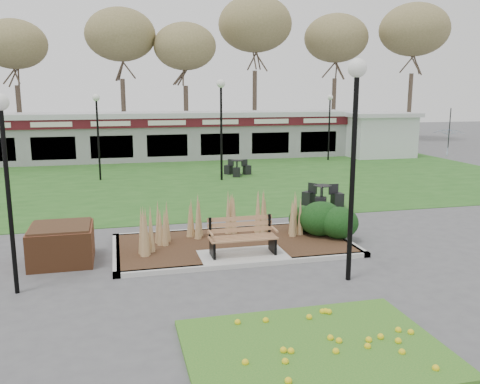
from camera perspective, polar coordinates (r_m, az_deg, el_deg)
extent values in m
plane|color=#515154|center=(12.80, 0.50, -7.77)|extent=(100.00, 100.00, 0.00)
cube|color=#25591C|center=(24.27, -6.53, 1.31)|extent=(34.00, 16.00, 0.02)
cube|color=#2D7320|center=(8.76, 8.30, -17.01)|extent=(4.20, 3.00, 0.08)
cube|color=#372416|center=(13.89, -0.73, -5.97)|extent=(6.22, 3.22, 0.12)
cube|color=#B7B7B2|center=(12.40, 0.97, -8.10)|extent=(6.40, 0.18, 0.12)
cube|color=#B7B7B2|center=(15.40, -2.10, -4.24)|extent=(6.40, 0.18, 0.12)
cube|color=#B7B7B2|center=(13.56, -13.73, -6.73)|extent=(0.18, 3.40, 0.12)
cube|color=#B7B7B2|center=(14.87, 11.06, -5.01)|extent=(0.18, 3.40, 0.12)
cube|color=#B7B7B2|center=(12.91, 0.33, -7.28)|extent=(2.20, 1.20, 0.13)
cone|color=tan|center=(13.81, -8.83, -3.46)|extent=(0.36, 0.36, 1.15)
cone|color=tan|center=(14.31, -4.98, -2.85)|extent=(0.36, 0.36, 1.15)
cone|color=tan|center=(14.70, -0.86, -2.42)|extent=(0.36, 0.36, 1.15)
cone|color=tan|center=(14.74, 2.73, -2.40)|extent=(0.36, 0.36, 1.15)
cone|color=tan|center=(14.61, 6.18, -2.57)|extent=(0.36, 0.36, 1.15)
cone|color=tan|center=(13.01, -10.71, -4.45)|extent=(0.36, 0.36, 1.15)
ellipsoid|color=black|center=(14.71, 9.01, -2.99)|extent=(1.21, 1.10, 0.99)
ellipsoid|color=black|center=(14.53, 11.07, -3.42)|extent=(1.10, 1.00, 0.90)
ellipsoid|color=black|center=(15.28, 9.32, -2.69)|extent=(1.06, 0.96, 0.86)
ellipsoid|color=black|center=(15.08, 7.21, -3.02)|extent=(0.92, 0.84, 0.76)
cube|color=#A7754B|center=(12.77, 0.34, -5.18)|extent=(1.70, 0.57, 0.04)
cube|color=#A7754B|center=(12.98, 0.00, -3.62)|extent=(1.70, 0.13, 0.44)
cube|color=black|center=(12.67, -3.11, -6.36)|extent=(0.06, 0.55, 0.42)
cube|color=black|center=(13.03, 3.68, -5.86)|extent=(0.06, 0.55, 0.42)
cube|color=black|center=(12.82, -3.38, -3.96)|extent=(0.06, 0.06, 0.50)
cube|color=black|center=(13.18, 3.31, -3.54)|extent=(0.06, 0.06, 0.50)
cube|color=#A7754B|center=(12.53, -3.29, -4.66)|extent=(0.05, 0.50, 0.04)
cube|color=#A7754B|center=(12.92, 3.90, -4.18)|extent=(0.05, 0.50, 0.04)
cube|color=brown|center=(13.33, -19.38, -5.62)|extent=(1.50, 1.50, 0.90)
cube|color=#372416|center=(13.20, -19.51, -3.66)|extent=(1.40, 1.40, 0.06)
cube|color=gray|center=(31.99, -8.44, 5.99)|extent=(24.00, 3.00, 2.60)
cube|color=#4D1017|center=(30.37, -8.21, 7.71)|extent=(24.00, 0.18, 0.55)
cube|color=silver|center=(31.89, -8.52, 8.59)|extent=(24.60, 3.40, 0.30)
cube|color=silver|center=(30.27, -8.19, 7.70)|extent=(22.00, 0.02, 0.28)
cube|color=black|center=(30.58, -8.16, 5.20)|extent=(22.00, 0.10, 1.30)
cube|color=silver|center=(34.11, 15.24, 6.04)|extent=(4.00, 3.00, 2.60)
cube|color=silver|center=(34.03, 15.36, 8.39)|extent=(4.40, 3.40, 0.25)
cylinder|color=#47382B|center=(40.20, -22.64, 8.15)|extent=(0.36, 0.36, 5.17)
ellipsoid|color=olive|center=(40.39, -23.29, 16.39)|extent=(5.24, 5.24, 3.93)
cylinder|color=#47382B|center=(39.75, -13.98, 8.65)|extent=(0.36, 0.36, 5.17)
ellipsoid|color=olive|center=(39.94, -14.39, 17.00)|extent=(5.24, 5.24, 3.93)
cylinder|color=#47382B|center=(40.20, -5.30, 8.96)|extent=(0.36, 0.36, 5.17)
ellipsoid|color=olive|center=(40.39, -5.46, 17.22)|extent=(5.24, 5.24, 3.93)
cylinder|color=#47382B|center=(41.52, 3.01, 9.06)|extent=(0.36, 0.36, 5.17)
ellipsoid|color=olive|center=(41.71, 3.10, 17.06)|extent=(5.24, 5.24, 3.93)
cylinder|color=#47382B|center=(43.64, 10.67, 8.99)|extent=(0.36, 0.36, 5.17)
ellipsoid|color=olive|center=(43.81, 10.96, 16.60)|extent=(5.24, 5.24, 3.93)
cylinder|color=#47382B|center=(46.44, 17.51, 8.80)|extent=(0.36, 0.36, 5.17)
ellipsoid|color=olive|center=(46.60, 17.95, 15.94)|extent=(5.24, 5.24, 3.93)
cylinder|color=black|center=(11.34, -24.47, -1.30)|extent=(0.10, 0.10, 3.81)
sphere|color=white|center=(11.11, -25.34, 9.12)|extent=(0.34, 0.34, 0.34)
cylinder|color=black|center=(11.27, 12.49, 1.09)|extent=(0.11, 0.11, 4.47)
sphere|color=white|center=(11.11, 13.03, 13.42)|extent=(0.40, 0.40, 0.40)
cylinder|color=black|center=(23.92, -2.11, 6.45)|extent=(0.11, 0.11, 4.34)
sphere|color=white|center=(23.84, -2.15, 12.07)|extent=(0.39, 0.39, 0.39)
cylinder|color=black|center=(31.47, 9.97, 6.83)|extent=(0.09, 0.09, 3.66)
sphere|color=white|center=(31.38, 10.09, 10.43)|extent=(0.33, 0.33, 0.33)
cylinder|color=black|center=(24.80, -15.61, 5.51)|extent=(0.09, 0.09, 3.73)
sphere|color=white|center=(24.69, -15.86, 10.16)|extent=(0.34, 0.34, 0.34)
cylinder|color=black|center=(18.66, 9.18, -1.69)|extent=(0.48, 0.48, 0.03)
cylinder|color=black|center=(18.58, 9.22, -0.52)|extent=(0.05, 0.05, 0.79)
cylinder|color=black|center=(18.50, 9.25, 0.72)|extent=(0.66, 0.66, 0.03)
cube|color=black|center=(18.87, 10.86, -0.87)|extent=(0.39, 0.39, 0.51)
cube|color=black|center=(18.95, 7.70, -0.71)|extent=(0.52, 0.52, 0.51)
cube|color=black|center=(18.02, 9.04, -1.38)|extent=(0.50, 0.50, 0.51)
cylinder|color=black|center=(25.57, -0.30, 1.95)|extent=(0.44, 0.44, 0.03)
cylinder|color=black|center=(25.52, -0.30, 2.73)|extent=(0.05, 0.05, 0.71)
cylinder|color=black|center=(25.47, -0.30, 3.55)|extent=(0.60, 0.60, 0.02)
cube|color=black|center=(25.78, 0.79, 2.51)|extent=(0.40, 0.40, 0.46)
cube|color=black|center=(25.85, -1.31, 2.53)|extent=(0.48, 0.48, 0.46)
cube|color=black|center=(25.00, -0.39, 2.23)|extent=(0.42, 0.42, 0.46)
cylinder|color=black|center=(30.78, 22.31, 4.70)|extent=(0.06, 0.06, 2.20)
imported|color=#336FB5|center=(30.76, 22.35, 5.19)|extent=(1.87, 1.90, 1.57)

